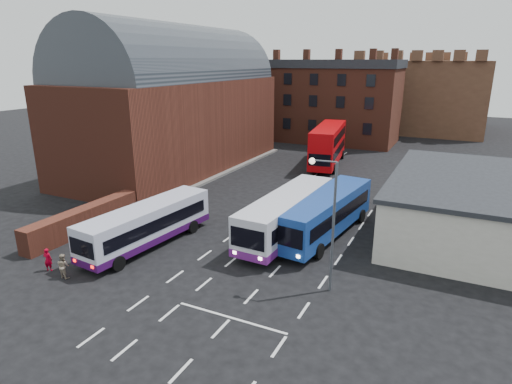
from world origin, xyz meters
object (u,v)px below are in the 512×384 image
at_px(bus_white_inbound, 287,212).
at_px(bus_red_double, 328,145).
at_px(bus_blue, 325,212).
at_px(pedestrian_beige, 63,266).
at_px(bus_white_outbound, 147,222).
at_px(pedestrian_red, 48,260).
at_px(street_lamp, 329,214).

bearing_deg(bus_white_inbound, bus_red_double, -77.84).
bearing_deg(bus_blue, pedestrian_beige, 54.38).
xyz_separation_m(bus_white_outbound, pedestrian_beige, (-1.42, -5.80, -0.92)).
distance_m(bus_red_double, pedestrian_red, 34.18).
relative_size(bus_white_outbound, bus_white_inbound, 0.91).
relative_size(bus_white_inbound, pedestrian_beige, 7.76).
height_order(bus_white_outbound, pedestrian_red, bus_white_outbound).
distance_m(bus_red_double, street_lamp, 29.56).
relative_size(bus_white_inbound, bus_blue, 1.00).
bearing_deg(bus_blue, pedestrian_red, 50.37).
xyz_separation_m(bus_blue, bus_red_double, (-6.22, 20.93, 0.68)).
distance_m(bus_blue, bus_red_double, 21.84).
height_order(bus_white_outbound, bus_blue, bus_blue).
relative_size(bus_blue, street_lamp, 1.57).
relative_size(bus_blue, bus_red_double, 0.96).
distance_m(bus_red_double, pedestrian_beige, 34.09).
bearing_deg(bus_red_double, pedestrian_beige, 72.06).
bearing_deg(bus_white_outbound, bus_white_inbound, 40.96).
relative_size(bus_white_inbound, bus_red_double, 0.96).
bearing_deg(bus_red_double, street_lamp, 98.27).
height_order(bus_white_outbound, bus_white_inbound, bus_white_inbound).
distance_m(bus_white_outbound, bus_blue, 12.39).
bearing_deg(street_lamp, bus_white_inbound, 128.15).
height_order(street_lamp, pedestrian_beige, street_lamp).
xyz_separation_m(bus_white_inbound, street_lamp, (4.75, -6.05, 2.61)).
height_order(bus_red_double, street_lamp, street_lamp).
bearing_deg(bus_white_inbound, pedestrian_beige, 53.14).
bearing_deg(bus_red_double, pedestrian_red, 69.44).
distance_m(bus_white_outbound, bus_red_double, 28.10).
height_order(bus_white_inbound, bus_red_double, bus_red_double).
xyz_separation_m(bus_red_double, pedestrian_beige, (-5.52, -33.59, -1.77)).
relative_size(bus_white_outbound, bus_blue, 0.91).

